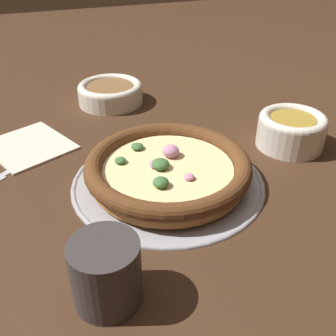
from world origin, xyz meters
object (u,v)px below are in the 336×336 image
object	(u,v)px
pizza	(168,168)
bowl_far	(110,92)
bowl_near	(291,129)
napkin	(29,145)
fork	(18,166)
pizza_tray	(168,181)
drinking_cup	(106,273)

from	to	relation	value
pizza	bowl_far	xyz separation A→B (m)	(-0.36, -0.01, -0.00)
bowl_near	napkin	distance (m)	0.50
bowl_near	napkin	xyz separation A→B (m)	(-0.17, -0.47, -0.03)
bowl_far	fork	distance (m)	0.31
pizza_tray	drinking_cup	bearing A→B (deg)	-36.74
pizza_tray	napkin	size ratio (longest dim) A/B	1.66
pizza	bowl_near	distance (m)	0.27
pizza_tray	bowl_far	size ratio (longest dim) A/B	2.13
pizza_tray	fork	size ratio (longest dim) A/B	2.08
bowl_near	drinking_cup	size ratio (longest dim) A/B	1.54
pizza	bowl_far	world-z (taller)	pizza
pizza	bowl_far	distance (m)	0.36
bowl_far	drinking_cup	bearing A→B (deg)	-13.63
pizza	pizza_tray	bearing A→B (deg)	54.58
bowl_far	drinking_cup	world-z (taller)	drinking_cup
bowl_far	fork	xyz separation A→B (m)	(0.22, -0.22, -0.02)
pizza	napkin	size ratio (longest dim) A/B	1.41
pizza_tray	bowl_far	xyz separation A→B (m)	(-0.36, -0.01, 0.02)
bowl_near	fork	world-z (taller)	bowl_near
bowl_far	napkin	bearing A→B (deg)	-52.60
pizza	fork	size ratio (longest dim) A/B	1.77
bowl_near	fork	xyz separation A→B (m)	(-0.10, -0.50, -0.03)
drinking_cup	bowl_far	bearing A→B (deg)	166.37
pizza_tray	bowl_near	xyz separation A→B (m)	(-0.04, 0.26, 0.03)
bowl_far	drinking_cup	distance (m)	0.57
drinking_cup	napkin	bearing A→B (deg)	-170.93
drinking_cup	napkin	distance (m)	0.41
pizza_tray	napkin	world-z (taller)	same
bowl_near	bowl_far	bearing A→B (deg)	-139.44
bowl_far	bowl_near	bearing A→B (deg)	40.56
fork	napkin	bearing A→B (deg)	-144.82
fork	bowl_near	bearing A→B (deg)	131.92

